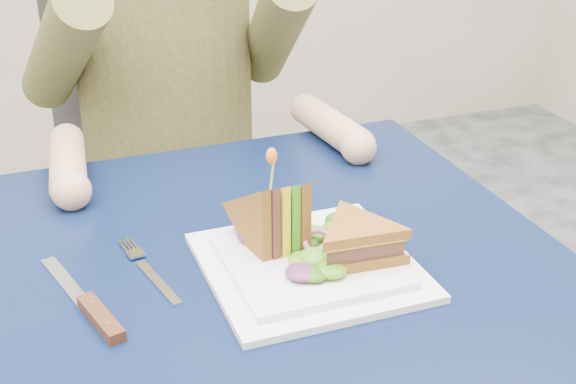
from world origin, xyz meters
name	(u,v)px	position (x,y,z in m)	size (l,w,h in m)	color
table	(271,299)	(0.00, 0.00, 0.65)	(0.75, 0.75, 0.73)	black
chair	(164,171)	(0.00, 0.71, 0.54)	(0.42, 0.40, 0.93)	#47474C
diner	(163,12)	(0.00, 0.60, 0.91)	(0.54, 0.59, 0.74)	#4A4521
plate	(309,264)	(0.03, -0.07, 0.74)	(0.26, 0.26, 0.02)	white
sandwich_flat	(358,241)	(0.08, -0.09, 0.78)	(0.14, 0.14, 0.05)	brown
sandwich_upright	(272,222)	(-0.01, -0.02, 0.78)	(0.09, 0.15, 0.15)	brown
fork	(150,272)	(-0.16, 0.00, 0.73)	(0.05, 0.18, 0.01)	silver
knife	(94,311)	(-0.24, -0.07, 0.74)	(0.07, 0.22, 0.02)	silver
toothpick	(272,177)	(-0.01, -0.02, 0.85)	(0.00, 0.00, 0.06)	tan
toothpick_frill	(272,156)	(-0.01, -0.02, 0.88)	(0.01, 0.01, 0.02)	orange
lettuce_spill	(310,245)	(0.03, -0.06, 0.76)	(0.15, 0.13, 0.02)	#337A14
onion_ring	(319,242)	(0.04, -0.06, 0.77)	(0.04, 0.04, 0.01)	#9E4C7A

